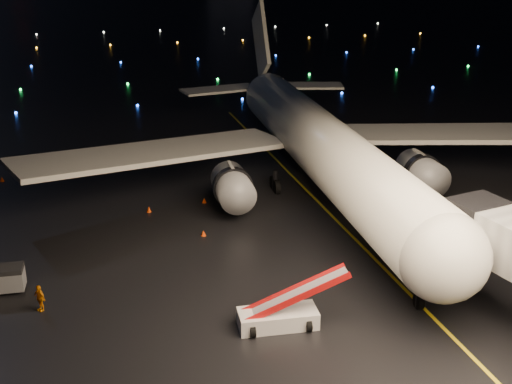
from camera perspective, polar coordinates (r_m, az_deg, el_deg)
lane_centre at (r=52.02m, az=7.80°, el=-3.15°), size 0.25×80.00×0.02m
airliner at (r=59.39m, az=5.04°, el=7.78°), size 56.76×54.23×15.28m
belt_loader at (r=38.05m, az=1.97°, el=-9.71°), size 7.00×2.46×3.33m
crew_c at (r=42.11m, az=-18.68°, el=-8.91°), size 0.96×1.08×1.76m
safety_cone_0 at (r=50.21m, az=-4.69°, el=-3.66°), size 0.49×0.49×0.46m
safety_cone_1 at (r=56.63m, az=-4.63°, el=-0.73°), size 0.43×0.43×0.46m
safety_cone_2 at (r=55.24m, az=-9.50°, el=-1.52°), size 0.47×0.47×0.47m
safety_cone_3 at (r=66.25m, az=-21.65°, el=1.07°), size 0.48×0.48×0.48m
taxiway_lights at (r=136.27m, az=-12.48°, el=11.60°), size 164.00×92.00×0.36m
baggage_cart_1 at (r=45.03m, az=-21.20°, el=-7.24°), size 2.16×1.58×1.76m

